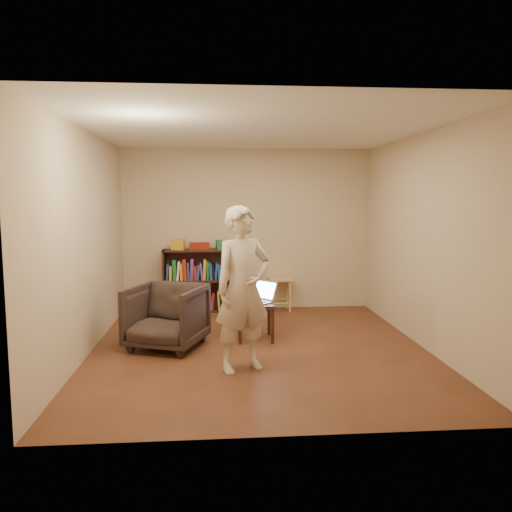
{
  "coord_description": "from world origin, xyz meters",
  "views": [
    {
      "loc": [
        -0.51,
        -5.85,
        1.82
      ],
      "look_at": [
        -0.01,
        0.35,
        1.09
      ],
      "focal_mm": 35.0,
      "sensor_mm": 36.0,
      "label": 1
    }
  ],
  "objects": [
    {
      "name": "laptop",
      "position": [
        0.04,
        0.46,
        0.54
      ],
      "size": [
        0.52,
        0.52,
        0.26
      ],
      "rotation": [
        0.0,
        0.0,
        -0.85
      ],
      "color": "silver",
      "rests_on": "side_table"
    },
    {
      "name": "wall_left",
      "position": [
        -2.0,
        0.0,
        1.3
      ],
      "size": [
        0.0,
        4.5,
        4.5
      ],
      "primitive_type": "plane",
      "rotation": [
        1.57,
        0.0,
        1.57
      ],
      "color": "#C4AD94",
      "rests_on": "floor"
    },
    {
      "name": "wall_right",
      "position": [
        2.0,
        0.0,
        1.3
      ],
      "size": [
        0.0,
        4.5,
        4.5
      ],
      "primitive_type": "plane",
      "rotation": [
        1.57,
        0.0,
        -1.57
      ],
      "color": "#C4AD94",
      "rests_on": "floor"
    },
    {
      "name": "red_cloth",
      "position": [
        -0.77,
        2.09,
        1.05
      ],
      "size": [
        0.32,
        0.24,
        0.1
      ],
      "primitive_type": "cube",
      "rotation": [
        0.0,
        0.0,
        0.05
      ],
      "color": "maroon",
      "rests_on": "bookshelf"
    },
    {
      "name": "ceiling",
      "position": [
        0.0,
        0.0,
        2.6
      ],
      "size": [
        4.5,
        4.5,
        0.0
      ],
      "primitive_type": "plane",
      "color": "white",
      "rests_on": "wall_back"
    },
    {
      "name": "floor",
      "position": [
        0.0,
        0.0,
        0.0
      ],
      "size": [
        4.5,
        4.5,
        0.0
      ],
      "primitive_type": "plane",
      "color": "#452816",
      "rests_on": "ground"
    },
    {
      "name": "side_table",
      "position": [
        -0.01,
        0.4,
        0.4
      ],
      "size": [
        0.47,
        0.47,
        0.48
      ],
      "color": "black",
      "rests_on": "floor"
    },
    {
      "name": "box_white",
      "position": [
        -0.27,
        2.05,
        1.04
      ],
      "size": [
        0.13,
        0.13,
        0.09
      ],
      "primitive_type": "cube",
      "rotation": [
        0.0,
        0.0,
        0.16
      ],
      "color": "white",
      "rests_on": "bookshelf"
    },
    {
      "name": "person",
      "position": [
        -0.23,
        -0.73,
        0.87
      ],
      "size": [
        0.75,
        0.64,
        1.74
      ],
      "primitive_type": "imported",
      "rotation": [
        0.0,
        0.0,
        0.44
      ],
      "color": "beige",
      "rests_on": "floor"
    },
    {
      "name": "bookshelf",
      "position": [
        -0.75,
        2.09,
        0.44
      ],
      "size": [
        1.2,
        0.3,
        1.0
      ],
      "color": "black",
      "rests_on": "floor"
    },
    {
      "name": "wall_back",
      "position": [
        0.0,
        2.25,
        1.3
      ],
      "size": [
        4.0,
        0.0,
        4.0
      ],
      "primitive_type": "plane",
      "rotation": [
        1.57,
        0.0,
        0.0
      ],
      "color": "#C4AD94",
      "rests_on": "floor"
    },
    {
      "name": "box_yellow",
      "position": [
        -1.1,
        2.06,
        1.08
      ],
      "size": [
        0.22,
        0.17,
        0.16
      ],
      "primitive_type": "cube",
      "rotation": [
        0.0,
        0.0,
        -0.16
      ],
      "color": "gold",
      "rests_on": "bookshelf"
    },
    {
      "name": "stool",
      "position": [
        0.52,
        2.03,
        0.43
      ],
      "size": [
        0.37,
        0.37,
        0.54
      ],
      "color": "tan",
      "rests_on": "floor"
    },
    {
      "name": "box_green",
      "position": [
        -0.43,
        2.07,
        1.07
      ],
      "size": [
        0.16,
        0.16,
        0.15
      ],
      "primitive_type": "cube",
      "rotation": [
        0.0,
        0.0,
        0.14
      ],
      "color": "#1D6D3A",
      "rests_on": "bookshelf"
    },
    {
      "name": "armchair",
      "position": [
        -1.11,
        0.13,
        0.39
      ],
      "size": [
        1.07,
        1.09,
        0.77
      ],
      "primitive_type": "imported",
      "rotation": [
        0.0,
        0.0,
        -0.36
      ],
      "color": "#322621",
      "rests_on": "floor"
    }
  ]
}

